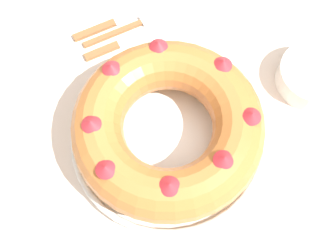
{
  "coord_description": "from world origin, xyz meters",
  "views": [
    {
      "loc": [
        0.23,
        -0.11,
        1.45
      ],
      "look_at": [
        -0.01,
        0.01,
        0.83
      ],
      "focal_mm": 42.0,
      "sensor_mm": 36.0,
      "label": 1
    }
  ],
  "objects_px": {
    "serving_knife": "(113,23)",
    "bundt_cake": "(168,126)",
    "fork": "(130,27)",
    "side_bowl": "(312,76)",
    "cake_knife": "(117,45)",
    "serving_dish": "(168,138)"
  },
  "relations": [
    {
      "from": "serving_dish",
      "to": "fork",
      "type": "xyz_separation_m",
      "value": [
        -0.27,
        0.04,
        -0.01
      ]
    },
    {
      "from": "fork",
      "to": "cake_knife",
      "type": "relative_size",
      "value": 1.12
    },
    {
      "from": "serving_knife",
      "to": "bundt_cake",
      "type": "bearing_deg",
      "value": -1.44
    },
    {
      "from": "side_bowl",
      "to": "cake_knife",
      "type": "bearing_deg",
      "value": -128.87
    },
    {
      "from": "serving_knife",
      "to": "side_bowl",
      "type": "xyz_separation_m",
      "value": [
        0.31,
        0.3,
        0.02
      ]
    },
    {
      "from": "serving_knife",
      "to": "serving_dish",
      "type": "bearing_deg",
      "value": -1.44
    },
    {
      "from": "serving_dish",
      "to": "serving_knife",
      "type": "xyz_separation_m",
      "value": [
        -0.29,
        0.01,
        -0.01
      ]
    },
    {
      "from": "bundt_cake",
      "to": "side_bowl",
      "type": "xyz_separation_m",
      "value": [
        0.01,
        0.31,
        -0.05
      ]
    },
    {
      "from": "bundt_cake",
      "to": "cake_knife",
      "type": "height_order",
      "value": "bundt_cake"
    },
    {
      "from": "bundt_cake",
      "to": "serving_dish",
      "type": "bearing_deg",
      "value": 10.97
    },
    {
      "from": "fork",
      "to": "side_bowl",
      "type": "height_order",
      "value": "side_bowl"
    },
    {
      "from": "side_bowl",
      "to": "serving_dish",
      "type": "bearing_deg",
      "value": -92.51
    },
    {
      "from": "serving_knife",
      "to": "cake_knife",
      "type": "xyz_separation_m",
      "value": [
        0.06,
        -0.02,
        0.0
      ]
    },
    {
      "from": "bundt_cake",
      "to": "fork",
      "type": "relative_size",
      "value": 1.8
    },
    {
      "from": "serving_knife",
      "to": "side_bowl",
      "type": "distance_m",
      "value": 0.43
    },
    {
      "from": "bundt_cake",
      "to": "serving_knife",
      "type": "relative_size",
      "value": 1.6
    },
    {
      "from": "bundt_cake",
      "to": "cake_knife",
      "type": "bearing_deg",
      "value": -179.81
    },
    {
      "from": "serving_dish",
      "to": "bundt_cake",
      "type": "bearing_deg",
      "value": -169.03
    },
    {
      "from": "bundt_cake",
      "to": "serving_knife",
      "type": "bearing_deg",
      "value": 177.16
    },
    {
      "from": "fork",
      "to": "side_bowl",
      "type": "relative_size",
      "value": 1.36
    },
    {
      "from": "serving_dish",
      "to": "fork",
      "type": "distance_m",
      "value": 0.27
    },
    {
      "from": "fork",
      "to": "cake_knife",
      "type": "bearing_deg",
      "value": -56.36
    }
  ]
}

